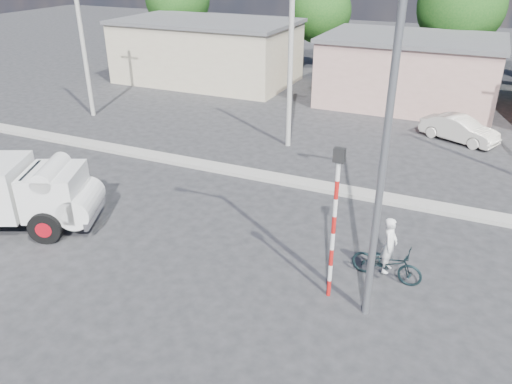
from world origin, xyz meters
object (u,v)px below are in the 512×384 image
at_px(truck, 7,192).
at_px(streetlight, 379,133).
at_px(cyclist, 388,254).
at_px(car_cream, 459,129).
at_px(traffic_pole, 335,213).
at_px(bicycle, 387,263).

bearing_deg(truck, streetlight, -22.09).
distance_m(truck, cyclist, 12.47).
relative_size(car_cream, traffic_pole, 0.86).
xyz_separation_m(car_cream, streetlight, (-1.37, -14.86, 4.34)).
relative_size(traffic_pole, streetlight, 0.48).
bearing_deg(traffic_pole, car_cream, 81.00).
relative_size(truck, traffic_pole, 1.42).
xyz_separation_m(cyclist, car_cream, (1.02, 13.12, -0.22)).
bearing_deg(streetlight, traffic_pole, 162.27).
bearing_deg(truck, traffic_pole, -20.34).
height_order(car_cream, traffic_pole, traffic_pole).
height_order(truck, traffic_pole, traffic_pole).
xyz_separation_m(truck, cyclist, (12.27, 2.20, -0.49)).
height_order(cyclist, streetlight, streetlight).
bearing_deg(streetlight, truck, -177.78).
bearing_deg(bicycle, car_cream, 0.56).
relative_size(truck, bicycle, 3.02).
distance_m(car_cream, traffic_pole, 14.87).
xyz_separation_m(cyclist, traffic_pole, (-1.28, -1.43, 1.75)).
bearing_deg(truck, car_cream, 24.74).
xyz_separation_m(bicycle, cyclist, (0.00, 0.00, 0.30)).
bearing_deg(truck, cyclist, -14.16).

